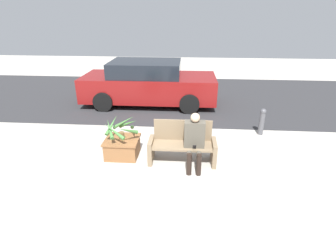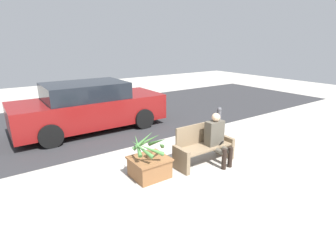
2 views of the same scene
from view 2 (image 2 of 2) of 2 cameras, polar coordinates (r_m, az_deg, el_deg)
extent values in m
plane|color=#ADA89E|center=(5.57, 10.81, -11.17)|extent=(30.00, 30.00, 0.00)
cube|color=#2D2D30|center=(9.93, -12.56, 1.86)|extent=(20.00, 6.00, 0.01)
cube|color=#7A664C|center=(5.66, 2.82, -7.38)|extent=(0.09, 0.52, 0.52)
cube|color=#7A664C|center=(6.52, 12.29, -4.30)|extent=(0.09, 0.52, 0.52)
cube|color=#7A664C|center=(6.01, 7.96, -4.52)|extent=(1.26, 0.48, 0.04)
cube|color=#7A664C|center=(6.09, 6.52, -1.60)|extent=(1.26, 0.04, 0.47)
cube|color=#4C473D|center=(6.04, 10.05, -1.48)|extent=(0.43, 0.22, 0.56)
sphere|color=tan|center=(5.92, 10.38, 1.88)|extent=(0.19, 0.19, 0.19)
cylinder|color=#4C473D|center=(5.96, 10.69, -5.25)|extent=(0.11, 0.43, 0.11)
cylinder|color=#4C473D|center=(6.09, 11.96, -4.82)|extent=(0.11, 0.43, 0.11)
cylinder|color=black|center=(5.88, 12.12, -7.09)|extent=(0.10, 0.10, 0.47)
cylinder|color=black|center=(6.01, 13.38, -6.61)|extent=(0.10, 0.10, 0.47)
cube|color=black|center=(5.96, 11.52, -3.72)|extent=(0.07, 0.09, 0.12)
cube|color=brown|center=(5.48, -4.05, -8.92)|extent=(0.70, 0.65, 0.42)
cube|color=brown|center=(5.39, -4.09, -7.11)|extent=(0.75, 0.70, 0.04)
cylinder|color=brown|center=(5.35, -4.12, -6.12)|extent=(0.12, 0.12, 0.16)
cone|color=#427538|center=(5.43, -2.30, -3.41)|extent=(0.20, 0.53, 0.32)
cone|color=#427538|center=(5.50, -4.33, -3.15)|extent=(0.50, 0.32, 0.32)
cone|color=#427538|center=(5.45, -5.46, -3.17)|extent=(0.51, 0.09, 0.35)
cone|color=#427538|center=(5.22, -6.64, -4.17)|extent=(0.23, 0.51, 0.36)
cone|color=#427538|center=(5.09, -5.67, -5.00)|extent=(0.30, 0.51, 0.32)
cone|color=#427538|center=(5.05, -3.73, -5.13)|extent=(0.52, 0.28, 0.32)
cone|color=#427538|center=(5.24, -1.53, -4.22)|extent=(0.41, 0.45, 0.32)
cube|color=maroon|center=(8.59, -16.49, 3.23)|extent=(4.54, 1.80, 0.80)
cube|color=black|center=(8.43, -17.61, 7.35)|extent=(2.36, 1.66, 0.49)
cylinder|color=black|center=(8.42, -5.22, 1.58)|extent=(0.64, 0.18, 0.64)
cylinder|color=black|center=(9.97, -10.42, 3.94)|extent=(0.64, 0.18, 0.64)
cylinder|color=black|center=(7.51, -24.16, -2.03)|extent=(0.64, 0.18, 0.64)
cylinder|color=black|center=(9.21, -26.46, 1.17)|extent=(0.64, 0.18, 0.64)
cylinder|color=#4C4C51|center=(8.47, 10.98, 1.31)|extent=(0.14, 0.14, 0.61)
sphere|color=#4C4C51|center=(8.38, 11.12, 3.58)|extent=(0.15, 0.15, 0.15)
camera|label=1|loc=(4.02, 70.74, 11.24)|focal=28.00mm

